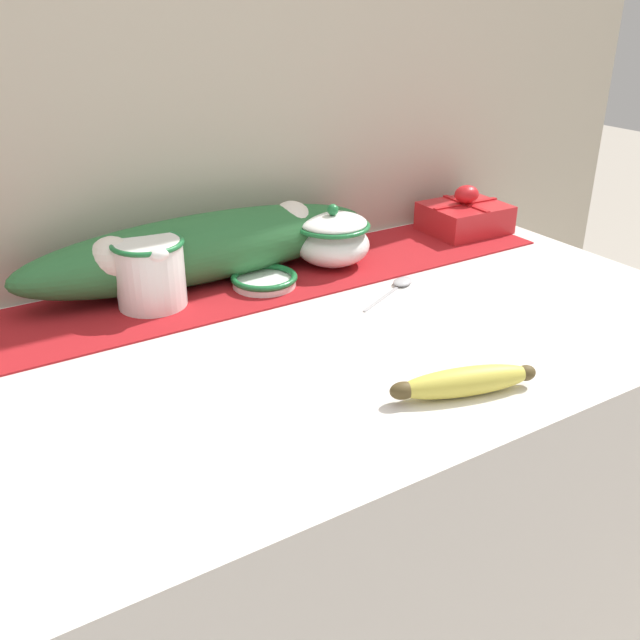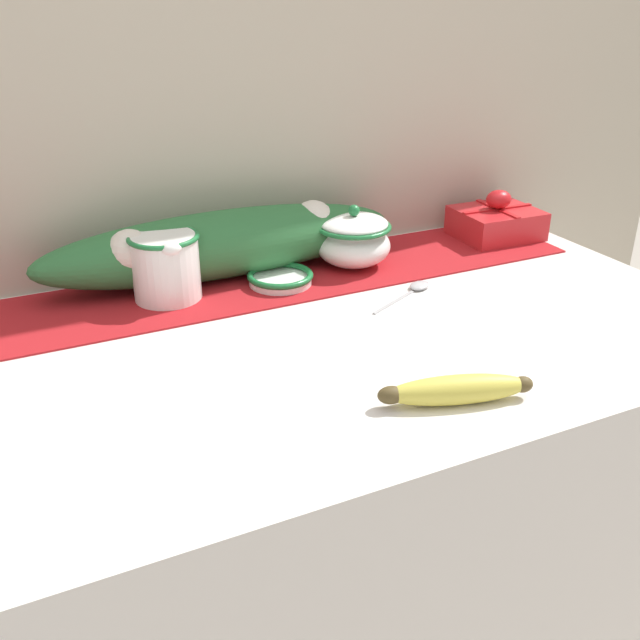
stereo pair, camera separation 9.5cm
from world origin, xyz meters
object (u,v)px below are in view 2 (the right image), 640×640
object	(u,v)px
sugar_bowl	(353,239)
banana	(456,390)
cream_pitcher	(165,264)
spoon	(417,287)
gift_box	(496,221)
small_dish	(280,278)

from	to	relation	value
sugar_bowl	banana	xyz separation A→B (m)	(-0.10, -0.45, -0.03)
cream_pitcher	spoon	size ratio (longest dim) A/B	0.91
cream_pitcher	gift_box	distance (m)	0.66
small_dish	banana	world-z (taller)	banana
cream_pitcher	banana	size ratio (longest dim) A/B	0.69
cream_pitcher	spoon	distance (m)	0.41
small_dish	gift_box	world-z (taller)	gift_box
gift_box	small_dish	bearing A→B (deg)	-175.05
cream_pitcher	gift_box	size ratio (longest dim) A/B	0.82
sugar_bowl	banana	size ratio (longest dim) A/B	0.69
small_dish	sugar_bowl	bearing A→B (deg)	9.12
banana	gift_box	distance (m)	0.64
small_dish	spoon	xyz separation A→B (m)	(0.20, -0.12, -0.01)
small_dish	banana	size ratio (longest dim) A/B	0.58
banana	cream_pitcher	bearing A→B (deg)	116.90
cream_pitcher	banana	xyz separation A→B (m)	(0.23, -0.46, -0.04)
sugar_bowl	cream_pitcher	bearing A→B (deg)	179.80
gift_box	spoon	bearing A→B (deg)	-150.96
sugar_bowl	small_dish	size ratio (longest dim) A/B	1.20
cream_pitcher	sugar_bowl	size ratio (longest dim) A/B	0.99
small_dish	banana	bearing A→B (deg)	-83.61
cream_pitcher	gift_box	bearing A→B (deg)	1.40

